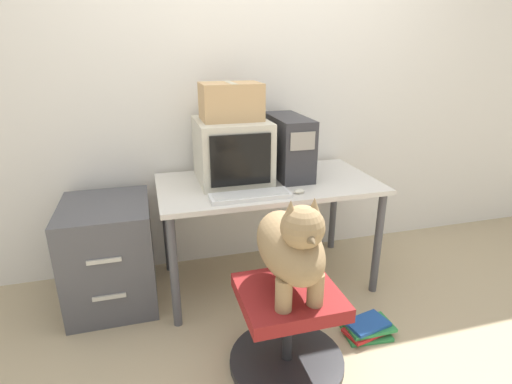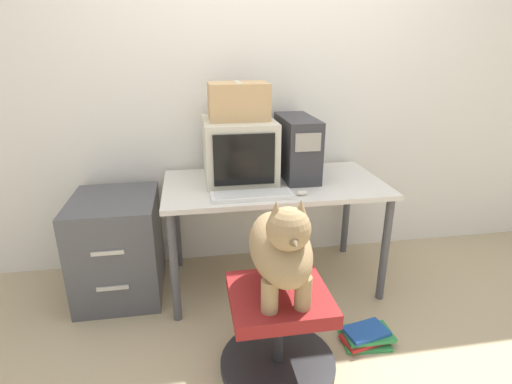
{
  "view_description": "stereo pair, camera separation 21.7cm",
  "coord_description": "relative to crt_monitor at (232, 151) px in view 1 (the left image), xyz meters",
  "views": [
    {
      "loc": [
        -0.72,
        -1.93,
        1.54
      ],
      "look_at": [
        -0.17,
        0.03,
        0.79
      ],
      "focal_mm": 28.0,
      "sensor_mm": 36.0,
      "label": 1
    },
    {
      "loc": [
        -0.51,
        -1.98,
        1.54
      ],
      "look_at": [
        -0.17,
        0.03,
        0.79
      ],
      "focal_mm": 28.0,
      "sensor_mm": 36.0,
      "label": 2
    }
  ],
  "objects": [
    {
      "name": "cardboard_box",
      "position": [
        0.0,
        0.0,
        0.3
      ],
      "size": [
        0.36,
        0.27,
        0.22
      ],
      "color": "tan",
      "rests_on": "crt_monitor"
    },
    {
      "name": "computer_mouse",
      "position": [
        0.32,
        -0.36,
        -0.18
      ],
      "size": [
        0.07,
        0.04,
        0.03
      ],
      "color": "beige",
      "rests_on": "desk"
    },
    {
      "name": "dog",
      "position": [
        0.07,
        -0.9,
        -0.22
      ],
      "size": [
        0.27,
        0.55,
        0.51
      ],
      "color": "#9E7F56",
      "rests_on": "office_chair"
    },
    {
      "name": "office_chair",
      "position": [
        0.07,
        -0.88,
        -0.69
      ],
      "size": [
        0.58,
        0.58,
        0.44
      ],
      "color": "#262628",
      "rests_on": "ground_plane"
    },
    {
      "name": "book_stack_floor",
      "position": [
        0.59,
        -0.79,
        -0.88
      ],
      "size": [
        0.29,
        0.21,
        0.08
      ],
      "color": "#2D8C47",
      "rests_on": "ground_plane"
    },
    {
      "name": "ground_plane",
      "position": [
        0.21,
        -0.47,
        -0.91
      ],
      "size": [
        12.0,
        12.0,
        0.0
      ],
      "primitive_type": "plane",
      "color": "tan"
    },
    {
      "name": "pc_tower",
      "position": [
        0.38,
        0.01,
        0.0
      ],
      "size": [
        0.21,
        0.49,
        0.39
      ],
      "color": "#333338",
      "rests_on": "desk"
    },
    {
      "name": "wall_back",
      "position": [
        0.21,
        0.33,
        0.39
      ],
      "size": [
        8.0,
        0.05,
        2.6
      ],
      "color": "white",
      "rests_on": "ground_plane"
    },
    {
      "name": "desk",
      "position": [
        0.21,
        -0.1,
        -0.28
      ],
      "size": [
        1.38,
        0.73,
        0.72
      ],
      "color": "silver",
      "rests_on": "ground_plane"
    },
    {
      "name": "crt_monitor",
      "position": [
        0.0,
        0.0,
        0.0
      ],
      "size": [
        0.44,
        0.48,
        0.39
      ],
      "color": "beige",
      "rests_on": "desk"
    },
    {
      "name": "keyboard",
      "position": [
        0.03,
        -0.35,
        -0.18
      ],
      "size": [
        0.46,
        0.15,
        0.03
      ],
      "color": "silver",
      "rests_on": "desk"
    },
    {
      "name": "filing_cabinet",
      "position": [
        -0.8,
        -0.06,
        -0.59
      ],
      "size": [
        0.51,
        0.6,
        0.66
      ],
      "color": "#4C4C51",
      "rests_on": "ground_plane"
    }
  ]
}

